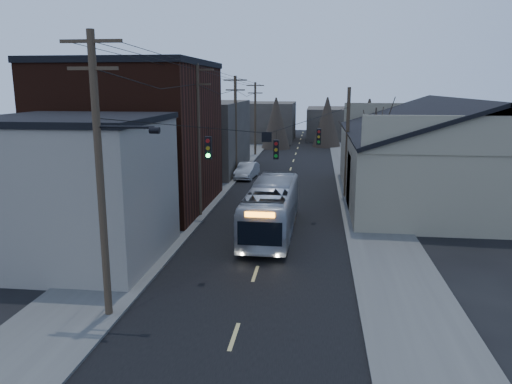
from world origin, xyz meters
TOP-DOWN VIEW (x-y plane):
  - ground at (0.00, 0.00)m, footprint 160.00×160.00m
  - road_surface at (0.00, 30.00)m, footprint 9.00×110.00m
  - sidewalk_left at (-6.50, 30.00)m, footprint 4.00×110.00m
  - sidewalk_right at (6.50, 30.00)m, footprint 4.00×110.00m
  - building_clapboard at (-9.00, 9.00)m, footprint 8.00×8.00m
  - building_brick at (-10.00, 20.00)m, footprint 10.00×12.00m
  - building_left_far at (-9.50, 36.00)m, footprint 9.00×14.00m
  - warehouse at (13.00, 25.00)m, footprint 16.16×20.60m
  - building_far_left at (-6.00, 65.00)m, footprint 10.00×12.00m
  - building_far_right at (7.00, 70.00)m, footprint 12.00×14.00m
  - bare_tree at (6.50, 20.00)m, footprint 0.40×0.40m
  - utility_lines at (-3.11, 24.14)m, footprint 11.24×45.28m
  - bus at (0.13, 14.68)m, footprint 2.70×10.90m
  - parked_car at (-3.83, 32.23)m, footprint 1.98×4.59m

SIDE VIEW (x-z plane):
  - ground at x=0.00m, z-range 0.00..0.00m
  - road_surface at x=0.00m, z-range 0.00..0.02m
  - sidewalk_left at x=-6.50m, z-range 0.00..0.12m
  - sidewalk_right at x=6.50m, z-range 0.00..0.12m
  - parked_car at x=-3.83m, z-range 0.00..1.47m
  - bus at x=0.13m, z-range 0.00..3.03m
  - building_far_right at x=7.00m, z-range 0.00..5.00m
  - warehouse at x=13.00m, z-range -1.17..6.56m
  - building_far_left at x=-6.00m, z-range 0.00..6.00m
  - building_clapboard at x=-9.00m, z-range 0.00..7.00m
  - building_left_far at x=-9.50m, z-range 0.00..7.00m
  - bare_tree at x=6.50m, z-range 0.00..7.20m
  - utility_lines at x=-3.11m, z-range -0.30..10.20m
  - building_brick at x=-10.00m, z-range 0.00..10.00m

